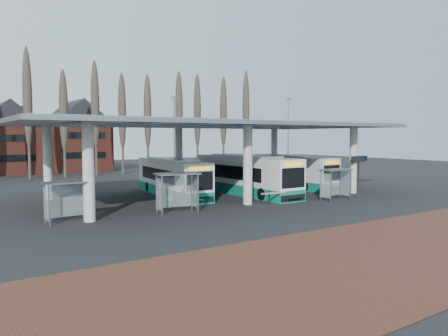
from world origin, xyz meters
TOP-DOWN VIEW (x-y plane):
  - ground at (0.00, 0.00)m, footprint 140.00×140.00m
  - brick_strip at (0.00, -12.00)m, footprint 70.00×10.00m
  - station_canopy at (0.00, 8.00)m, footprint 32.00×16.00m
  - poplar_row at (0.00, 33.00)m, footprint 45.10×1.10m
  - lamp_post_b at (6.00, 26.00)m, footprint 0.80×0.16m
  - lamp_post_c at (20.00, 20.00)m, footprint 0.80×0.16m
  - bus_1 at (-2.40, 10.28)m, footprint 3.78×11.87m
  - bus_2 at (3.46, 7.55)m, footprint 2.78×12.64m
  - bus_3 at (10.20, 9.56)m, footprint 2.97×11.90m
  - shelter_0 at (-13.22, 2.97)m, footprint 2.70×1.39m
  - shelter_1 at (-6.18, 2.27)m, footprint 3.10×1.86m
  - shelter_2 at (7.20, 0.40)m, footprint 2.73×1.40m
  - info_sign_0 at (12.19, 2.13)m, footprint 2.27×0.54m
  - info_sign_1 at (17.94, 6.68)m, footprint 2.04×0.64m
  - barrier at (1.48, 1.37)m, footprint 2.02×0.74m

SIDE VIEW (x-z plane):
  - ground at x=0.00m, z-range 0.00..0.00m
  - brick_strip at x=0.00m, z-range 0.00..0.03m
  - barrier at x=1.48m, z-range 0.28..1.30m
  - bus_1 at x=-2.40m, z-range -0.09..3.15m
  - bus_3 at x=10.20m, z-range -0.09..3.19m
  - bus_2 at x=3.46m, z-range -0.10..3.41m
  - shelter_0 at x=-13.22m, z-range 0.56..3.04m
  - shelter_2 at x=7.20m, z-range 0.57..3.09m
  - shelter_1 at x=-6.18m, z-range 0.62..3.33m
  - info_sign_1 at x=17.94m, z-range 1.05..4.14m
  - info_sign_0 at x=12.19m, z-range 1.15..4.55m
  - lamp_post_b at x=6.00m, z-range 0.25..10.42m
  - lamp_post_c at x=20.00m, z-range 0.25..10.42m
  - station_canopy at x=0.00m, z-range 2.51..8.85m
  - poplar_row at x=0.00m, z-range 1.53..16.03m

